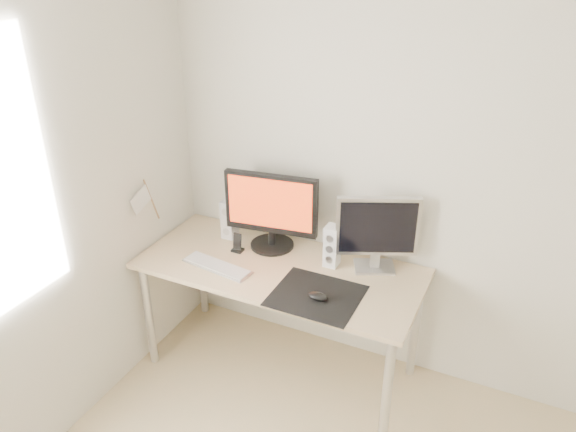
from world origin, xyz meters
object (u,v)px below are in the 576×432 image
(speaker_left, at_px, (229,219))
(phone_dock, at_px, (237,246))
(mouse, at_px, (318,296))
(desk, at_px, (280,278))
(keyboard, at_px, (217,266))
(speaker_right, at_px, (332,246))
(second_monitor, at_px, (377,230))
(main_monitor, at_px, (271,209))

(speaker_left, distance_m, phone_dock, 0.21)
(mouse, distance_m, desk, 0.39)
(keyboard, distance_m, phone_dock, 0.21)
(speaker_right, bearing_deg, keyboard, -152.17)
(speaker_left, height_order, speaker_right, same)
(speaker_left, bearing_deg, mouse, -27.23)
(phone_dock, bearing_deg, keyboard, -94.22)
(second_monitor, height_order, speaker_left, second_monitor)
(speaker_left, bearing_deg, second_monitor, 2.05)
(speaker_left, relative_size, speaker_right, 1.00)
(second_monitor, bearing_deg, speaker_left, -177.95)
(mouse, bearing_deg, keyboard, 175.77)
(speaker_left, bearing_deg, speaker_right, -3.06)
(main_monitor, height_order, speaker_left, main_monitor)
(desk, bearing_deg, phone_dock, 171.23)
(speaker_right, distance_m, phone_dock, 0.57)
(mouse, distance_m, speaker_right, 0.37)
(main_monitor, bearing_deg, second_monitor, 3.06)
(mouse, bearing_deg, speaker_right, 100.05)
(main_monitor, relative_size, speaker_left, 2.26)
(mouse, relative_size, second_monitor, 0.24)
(desk, height_order, speaker_left, speaker_left)
(desk, relative_size, speaker_right, 6.57)
(keyboard, bearing_deg, speaker_right, 27.83)
(second_monitor, xyz_separation_m, keyboard, (-0.80, -0.37, -0.23))
(mouse, height_order, phone_dock, phone_dock)
(keyboard, bearing_deg, speaker_left, 108.84)
(mouse, height_order, speaker_left, speaker_left)
(desk, relative_size, keyboard, 3.70)
(second_monitor, relative_size, speaker_left, 1.79)
(mouse, bearing_deg, speaker_left, 152.77)
(mouse, relative_size, keyboard, 0.24)
(main_monitor, distance_m, second_monitor, 0.63)
(main_monitor, height_order, keyboard, main_monitor)
(desk, distance_m, keyboard, 0.36)
(main_monitor, bearing_deg, desk, -51.86)
(second_monitor, height_order, phone_dock, second_monitor)
(speaker_left, height_order, phone_dock, speaker_left)
(phone_dock, bearing_deg, main_monitor, 39.95)
(speaker_right, height_order, keyboard, speaker_right)
(speaker_right, bearing_deg, phone_dock, -170.12)
(mouse, xyz_separation_m, desk, (-0.32, 0.20, -0.10))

